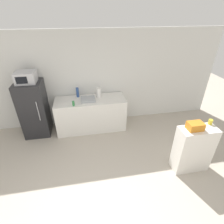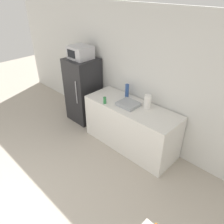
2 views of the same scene
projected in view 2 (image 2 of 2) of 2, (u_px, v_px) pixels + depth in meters
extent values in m
cube|color=silver|center=(136.00, 76.00, 4.24)|extent=(8.00, 0.06, 2.60)
cube|color=#232326|center=(83.00, 90.00, 5.02)|extent=(0.65, 0.63, 1.48)
cylinder|color=#B7B7BC|center=(76.00, 93.00, 4.65)|extent=(0.02, 0.02, 0.52)
cube|color=#BCBCC1|center=(81.00, 52.00, 4.57)|extent=(0.45, 0.41, 0.27)
cube|color=black|center=(71.00, 54.00, 4.47)|extent=(0.25, 0.01, 0.16)
cube|color=silver|center=(131.00, 126.00, 4.27)|extent=(1.88, 0.71, 0.91)
cube|color=#9EA3A8|center=(128.00, 104.00, 4.03)|extent=(0.37, 0.33, 0.06)
cylinder|color=#2D4C8C|center=(127.00, 91.00, 4.29)|extent=(0.08, 0.08, 0.27)
cylinder|color=#2D7F42|center=(105.00, 100.00, 4.09)|extent=(0.06, 0.06, 0.13)
cylinder|color=white|center=(147.00, 102.00, 3.90)|extent=(0.13, 0.13, 0.26)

